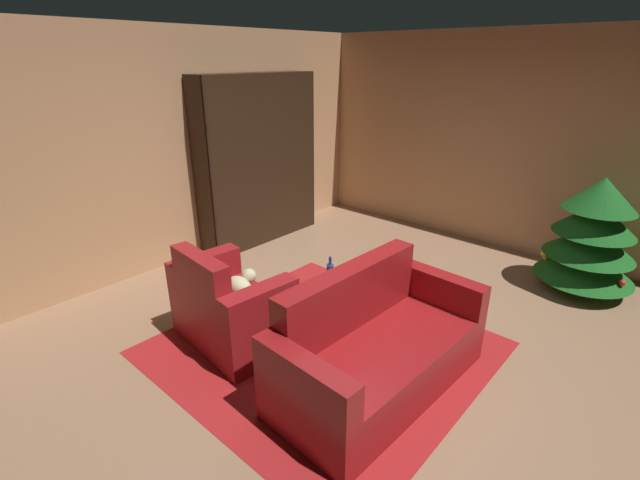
% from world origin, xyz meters
% --- Properties ---
extents(ground_plane, '(7.04, 7.04, 0.00)m').
position_xyz_m(ground_plane, '(0.00, 0.00, 0.00)').
color(ground_plane, '#916B4E').
extents(wall_back, '(5.50, 0.06, 2.68)m').
position_xyz_m(wall_back, '(0.00, 2.96, 1.34)').
color(wall_back, tan).
rests_on(wall_back, ground).
extents(wall_left, '(0.06, 5.98, 2.68)m').
position_xyz_m(wall_left, '(-2.72, 0.00, 1.34)').
color(wall_left, tan).
rests_on(wall_left, ground).
extents(area_rug, '(2.51, 2.42, 0.01)m').
position_xyz_m(area_rug, '(-0.16, -0.35, 0.00)').
color(area_rug, maroon).
rests_on(area_rug, ground).
extents(bookshelf_unit, '(0.36, 1.76, 2.17)m').
position_xyz_m(bookshelf_unit, '(-2.47, 1.11, 1.04)').
color(bookshelf_unit, black).
rests_on(bookshelf_unit, ground).
extents(armchair_red, '(1.09, 0.76, 0.91)m').
position_xyz_m(armchair_red, '(-0.83, -0.81, 0.33)').
color(armchair_red, maroon).
rests_on(armchair_red, ground).
extents(couch_red, '(0.89, 1.76, 0.90)m').
position_xyz_m(couch_red, '(0.42, -0.42, 0.31)').
color(couch_red, maroon).
rests_on(couch_red, ground).
extents(coffee_table, '(0.77, 0.77, 0.43)m').
position_xyz_m(coffee_table, '(-0.19, -0.21, 0.39)').
color(coffee_table, black).
rests_on(coffee_table, ground).
extents(book_stack_on_table, '(0.21, 0.17, 0.12)m').
position_xyz_m(book_stack_on_table, '(-0.24, -0.15, 0.49)').
color(book_stack_on_table, '#A39683').
rests_on(book_stack_on_table, coffee_table).
extents(bottle_on_table, '(0.06, 0.06, 0.29)m').
position_xyz_m(bottle_on_table, '(-0.34, -0.06, 0.54)').
color(bottle_on_table, navy).
rests_on(bottle_on_table, coffee_table).
extents(decorated_tree, '(0.97, 0.97, 1.25)m').
position_xyz_m(decorated_tree, '(1.22, 2.31, 0.63)').
color(decorated_tree, brown).
rests_on(decorated_tree, ground).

